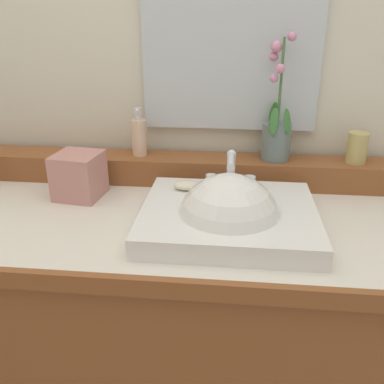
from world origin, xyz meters
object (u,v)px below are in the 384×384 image
object	(u,v)px
soap_dispenser	(139,136)
sink_basin	(229,222)
soap_bar	(186,186)
tissue_box	(79,175)
potted_plant	(277,131)
tumbler_cup	(357,148)

from	to	relation	value
soap_dispenser	sink_basin	bearing A→B (deg)	-46.86
soap_bar	tissue_box	world-z (taller)	tissue_box
potted_plant	tissue_box	bearing A→B (deg)	-164.78
sink_basin	soap_bar	world-z (taller)	sink_basin
sink_basin	potted_plant	world-z (taller)	potted_plant
tumbler_cup	tissue_box	distance (m)	0.85
soap_bar	soap_dispenser	distance (m)	0.28
tissue_box	sink_basin	bearing A→B (deg)	-19.71
soap_bar	soap_dispenser	xyz separation A→B (m)	(-0.18, 0.20, 0.08)
soap_bar	potted_plant	distance (m)	0.35
soap_dispenser	tissue_box	world-z (taller)	soap_dispenser
sink_basin	soap_bar	size ratio (longest dim) A/B	6.43
sink_basin	tumbler_cup	world-z (taller)	tumbler_cup
soap_dispenser	potted_plant	bearing A→B (deg)	0.22
potted_plant	tumbler_cup	world-z (taller)	potted_plant
sink_basin	potted_plant	xyz separation A→B (m)	(0.14, 0.32, 0.16)
tumbler_cup	soap_dispenser	bearing A→B (deg)	179.52
soap_bar	potted_plant	world-z (taller)	potted_plant
soap_dispenser	soap_bar	bearing A→B (deg)	-48.73
sink_basin	soap_dispenser	bearing A→B (deg)	133.14
soap_bar	tissue_box	bearing A→B (deg)	172.52
soap_bar	tissue_box	size ratio (longest dim) A/B	0.52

